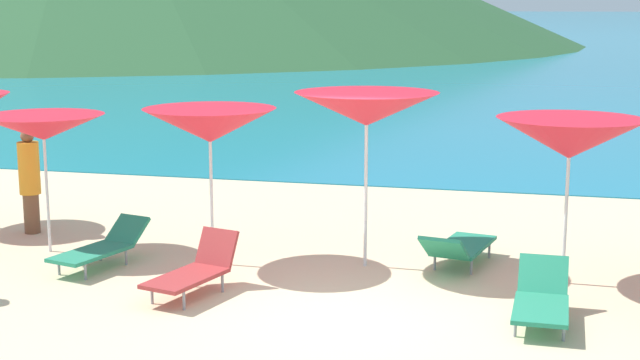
{
  "coord_description": "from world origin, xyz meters",
  "views": [
    {
      "loc": [
        2.19,
        -10.11,
        3.53
      ],
      "look_at": [
        -0.76,
        1.77,
        1.2
      ],
      "focal_mm": 51.98,
      "sensor_mm": 36.0,
      "label": 1
    }
  ],
  "objects_px": {
    "umbrella_4": "(570,138)",
    "lounge_chair_0": "(195,269)",
    "umbrella_2": "(210,126)",
    "lounge_chair_5": "(541,299)",
    "umbrella_1": "(43,128)",
    "beachgoer_0": "(30,179)",
    "lounge_chair_1": "(101,246)",
    "umbrella_3": "(367,109)",
    "lounge_chair_6": "(458,247)"
  },
  "relations": [
    {
      "from": "lounge_chair_1",
      "to": "lounge_chair_6",
      "type": "height_order",
      "value": "lounge_chair_6"
    },
    {
      "from": "lounge_chair_6",
      "to": "beachgoer_0",
      "type": "xyz_separation_m",
      "value": [
        -6.67,
        0.38,
        0.56
      ]
    },
    {
      "from": "umbrella_4",
      "to": "umbrella_3",
      "type": "bearing_deg",
      "value": 176.49
    },
    {
      "from": "lounge_chair_0",
      "to": "lounge_chair_1",
      "type": "relative_size",
      "value": 0.89
    },
    {
      "from": "umbrella_1",
      "to": "umbrella_3",
      "type": "bearing_deg",
      "value": 4.34
    },
    {
      "from": "lounge_chair_6",
      "to": "lounge_chair_5",
      "type": "bearing_deg",
      "value": 130.88
    },
    {
      "from": "umbrella_3",
      "to": "umbrella_1",
      "type": "bearing_deg",
      "value": -175.66
    },
    {
      "from": "lounge_chair_1",
      "to": "lounge_chair_5",
      "type": "distance_m",
      "value": 5.91
    },
    {
      "from": "umbrella_3",
      "to": "lounge_chair_5",
      "type": "height_order",
      "value": "umbrella_3"
    },
    {
      "from": "umbrella_1",
      "to": "lounge_chair_6",
      "type": "height_order",
      "value": "umbrella_1"
    },
    {
      "from": "beachgoer_0",
      "to": "lounge_chair_1",
      "type": "bearing_deg",
      "value": 145.67
    },
    {
      "from": "lounge_chair_0",
      "to": "umbrella_1",
      "type": "bearing_deg",
      "value": 168.4
    },
    {
      "from": "umbrella_1",
      "to": "umbrella_4",
      "type": "xyz_separation_m",
      "value": [
        7.21,
        0.19,
        0.07
      ]
    },
    {
      "from": "lounge_chair_5",
      "to": "beachgoer_0",
      "type": "height_order",
      "value": "beachgoer_0"
    },
    {
      "from": "umbrella_1",
      "to": "lounge_chair_6",
      "type": "relative_size",
      "value": 1.07
    },
    {
      "from": "beachgoer_0",
      "to": "lounge_chair_0",
      "type": "bearing_deg",
      "value": 150.28
    },
    {
      "from": "lounge_chair_0",
      "to": "lounge_chair_5",
      "type": "relative_size",
      "value": 1.04
    },
    {
      "from": "umbrella_3",
      "to": "beachgoer_0",
      "type": "height_order",
      "value": "umbrella_3"
    },
    {
      "from": "umbrella_1",
      "to": "umbrella_3",
      "type": "relative_size",
      "value": 0.84
    },
    {
      "from": "lounge_chair_6",
      "to": "beachgoer_0",
      "type": "relative_size",
      "value": 1.14
    },
    {
      "from": "lounge_chair_0",
      "to": "lounge_chair_6",
      "type": "bearing_deg",
      "value": 47.72
    },
    {
      "from": "umbrella_1",
      "to": "lounge_chair_5",
      "type": "bearing_deg",
      "value": -11.6
    },
    {
      "from": "umbrella_4",
      "to": "lounge_chair_0",
      "type": "height_order",
      "value": "umbrella_4"
    },
    {
      "from": "umbrella_4",
      "to": "beachgoer_0",
      "type": "bearing_deg",
      "value": 174.73
    },
    {
      "from": "lounge_chair_0",
      "to": "lounge_chair_1",
      "type": "height_order",
      "value": "lounge_chair_0"
    },
    {
      "from": "umbrella_4",
      "to": "beachgoer_0",
      "type": "height_order",
      "value": "umbrella_4"
    },
    {
      "from": "umbrella_3",
      "to": "umbrella_4",
      "type": "xyz_separation_m",
      "value": [
        2.62,
        -0.16,
        -0.28
      ]
    },
    {
      "from": "umbrella_4",
      "to": "lounge_chair_5",
      "type": "relative_size",
      "value": 1.53
    },
    {
      "from": "umbrella_1",
      "to": "umbrella_2",
      "type": "height_order",
      "value": "umbrella_2"
    },
    {
      "from": "umbrella_3",
      "to": "lounge_chair_0",
      "type": "distance_m",
      "value": 3.1
    },
    {
      "from": "lounge_chair_1",
      "to": "lounge_chair_5",
      "type": "height_order",
      "value": "lounge_chair_5"
    },
    {
      "from": "lounge_chair_5",
      "to": "beachgoer_0",
      "type": "bearing_deg",
      "value": 164.15
    },
    {
      "from": "umbrella_4",
      "to": "lounge_chair_1",
      "type": "distance_m",
      "value": 6.35
    },
    {
      "from": "umbrella_1",
      "to": "lounge_chair_6",
      "type": "distance_m",
      "value": 6.05
    },
    {
      "from": "umbrella_1",
      "to": "lounge_chair_6",
      "type": "bearing_deg",
      "value": 5.39
    },
    {
      "from": "lounge_chair_5",
      "to": "lounge_chair_6",
      "type": "bearing_deg",
      "value": 120.59
    },
    {
      "from": "umbrella_2",
      "to": "lounge_chair_5",
      "type": "height_order",
      "value": "umbrella_2"
    },
    {
      "from": "umbrella_2",
      "to": "umbrella_4",
      "type": "xyz_separation_m",
      "value": [
        4.69,
        0.23,
        -0.04
      ]
    },
    {
      "from": "umbrella_2",
      "to": "lounge_chair_5",
      "type": "bearing_deg",
      "value": -17.39
    },
    {
      "from": "umbrella_2",
      "to": "lounge_chair_5",
      "type": "relative_size",
      "value": 1.54
    },
    {
      "from": "umbrella_2",
      "to": "lounge_chair_0",
      "type": "bearing_deg",
      "value": -78.46
    },
    {
      "from": "umbrella_2",
      "to": "umbrella_3",
      "type": "distance_m",
      "value": 2.12
    },
    {
      "from": "umbrella_3",
      "to": "lounge_chair_6",
      "type": "bearing_deg",
      "value": 9.25
    },
    {
      "from": "lounge_chair_6",
      "to": "umbrella_1",
      "type": "bearing_deg",
      "value": 16.65
    },
    {
      "from": "umbrella_2",
      "to": "beachgoer_0",
      "type": "relative_size",
      "value": 1.32
    },
    {
      "from": "umbrella_4",
      "to": "lounge_chair_1",
      "type": "relative_size",
      "value": 1.32
    },
    {
      "from": "umbrella_3",
      "to": "lounge_chair_5",
      "type": "relative_size",
      "value": 1.71
    },
    {
      "from": "lounge_chair_1",
      "to": "lounge_chair_5",
      "type": "xyz_separation_m",
      "value": [
        5.85,
        -0.88,
        -0.01
      ]
    },
    {
      "from": "umbrella_4",
      "to": "lounge_chair_6",
      "type": "distance_m",
      "value": 2.13
    },
    {
      "from": "umbrella_1",
      "to": "lounge_chair_1",
      "type": "xyz_separation_m",
      "value": [
        1.11,
        -0.55,
        -1.53
      ]
    }
  ]
}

